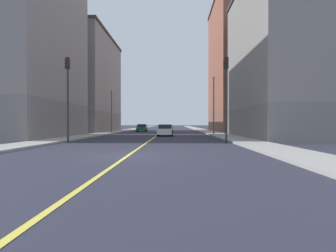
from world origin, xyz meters
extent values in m
plane|color=#2A2A38|center=(0.00, 0.00, 0.00)|extent=(400.00, 400.00, 0.00)
cube|color=#9E9B93|center=(7.91, 49.00, 0.07)|extent=(2.62, 168.00, 0.15)
cube|color=#9E9B93|center=(-7.91, 49.00, 0.07)|extent=(2.62, 168.00, 0.15)
cube|color=#E5D14C|center=(0.00, 49.00, 0.01)|extent=(0.16, 154.00, 0.01)
cube|color=slate|center=(14.23, 16.86, 1.58)|extent=(10.02, 16.93, 3.15)
cube|color=gray|center=(14.23, 16.86, 9.65)|extent=(10.02, 16.93, 13.00)
cube|color=brown|center=(14.23, 38.43, 1.92)|extent=(10.02, 19.06, 3.83)
cube|color=#93513D|center=(14.23, 38.43, 13.42)|extent=(10.02, 19.06, 19.17)
cube|color=#42241B|center=(14.23, 38.43, 23.21)|extent=(10.32, 19.36, 0.40)
cube|color=slate|center=(-14.23, 16.47, 1.89)|extent=(10.02, 15.88, 3.77)
cube|color=gray|center=(-14.23, 16.47, 13.41)|extent=(10.02, 15.88, 19.28)
cube|color=slate|center=(-14.23, 38.08, 1.72)|extent=(10.02, 20.10, 3.44)
cube|color=gray|center=(-14.23, 38.08, 10.02)|extent=(10.02, 20.10, 13.16)
cube|color=#3B3937|center=(-14.23, 38.08, 16.80)|extent=(10.32, 20.40, 0.40)
cylinder|color=#2D2D2D|center=(6.20, 9.00, 2.87)|extent=(0.16, 0.16, 5.74)
cube|color=black|center=(6.20, 9.00, 6.19)|extent=(0.28, 0.32, 0.90)
sphere|color=red|center=(6.04, 9.00, 6.46)|extent=(0.20, 0.20, 0.20)
sphere|color=#352204|center=(6.04, 9.00, 6.18)|extent=(0.20, 0.20, 0.20)
sphere|color=black|center=(6.04, 9.00, 5.90)|extent=(0.20, 0.20, 0.20)
cylinder|color=#2D2D2D|center=(-6.20, 9.00, 2.89)|extent=(0.16, 0.16, 5.79)
cube|color=black|center=(-6.20, 9.00, 6.24)|extent=(0.28, 0.32, 0.90)
sphere|color=red|center=(-6.36, 9.00, 6.51)|extent=(0.20, 0.20, 0.20)
sphere|color=#352204|center=(-6.36, 9.00, 6.23)|extent=(0.20, 0.20, 0.20)
sphere|color=black|center=(-6.36, 9.00, 5.95)|extent=(0.20, 0.20, 0.20)
cylinder|color=#4C4C51|center=(7.20, 23.98, 3.71)|extent=(0.14, 0.14, 7.11)
sphere|color=#EAEACC|center=(7.20, 23.98, 7.41)|extent=(0.36, 0.36, 0.36)
cylinder|color=#4C4C51|center=(-7.20, 29.54, 3.28)|extent=(0.14, 0.14, 6.26)
sphere|color=#EAEACC|center=(-7.20, 29.54, 6.56)|extent=(0.36, 0.36, 0.36)
cube|color=white|center=(1.02, 21.55, 0.55)|extent=(1.75, 4.28, 0.66)
cube|color=black|center=(1.02, 21.68, 1.13)|extent=(1.52, 1.87, 0.51)
cylinder|color=black|center=(0.26, 22.87, 0.32)|extent=(0.23, 0.64, 0.64)
cylinder|color=black|center=(1.81, 22.86, 0.32)|extent=(0.23, 0.64, 0.64)
cylinder|color=black|center=(0.23, 20.23, 0.32)|extent=(0.23, 0.64, 0.64)
cylinder|color=black|center=(1.78, 20.22, 0.32)|extent=(0.23, 0.64, 0.64)
cube|color=#1E6B38|center=(-3.77, 39.45, 0.55)|extent=(1.85, 3.96, 0.65)
cube|color=black|center=(-3.77, 39.58, 1.11)|extent=(1.59, 1.93, 0.48)
cylinder|color=black|center=(-4.60, 40.65, 0.32)|extent=(0.23, 0.64, 0.64)
cylinder|color=black|center=(-3.00, 40.68, 0.32)|extent=(0.23, 0.64, 0.64)
cylinder|color=black|center=(-4.54, 38.22, 0.32)|extent=(0.23, 0.64, 0.64)
cylinder|color=black|center=(-2.94, 38.26, 0.32)|extent=(0.23, 0.64, 0.64)
cube|color=gold|center=(0.89, 36.27, 0.53)|extent=(1.99, 4.47, 0.62)
cube|color=black|center=(0.89, 36.40, 1.06)|extent=(1.71, 2.33, 0.43)
cylinder|color=black|center=(0.00, 37.62, 0.32)|extent=(0.24, 0.65, 0.64)
cylinder|color=black|center=(1.72, 37.66, 0.32)|extent=(0.24, 0.65, 0.64)
cylinder|color=black|center=(0.07, 34.88, 0.32)|extent=(0.24, 0.65, 0.64)
cylinder|color=black|center=(1.79, 34.92, 0.32)|extent=(0.24, 0.65, 0.64)
camera|label=1|loc=(2.21, -13.91, 1.54)|focal=31.49mm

